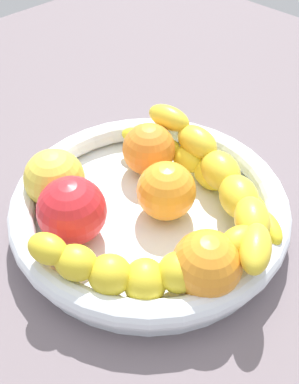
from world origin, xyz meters
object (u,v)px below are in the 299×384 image
at_px(banana_draped_left, 144,266).
at_px(orange_mid_left, 207,265).
at_px(orange_mid_right, 149,149).
at_px(fruit_bowl, 150,208).
at_px(banana_draped_right, 206,175).
at_px(apple_yellow, 55,179).
at_px(banana_arching_top, 222,179).
at_px(orange_front, 166,191).
at_px(tomato_red, 72,211).

xyz_separation_m(banana_draped_left, orange_mid_left, (0.04, 0.04, -0.00)).
relative_size(banana_draped_left, orange_mid_right, 2.77).
height_order(fruit_bowl, banana_draped_right, banana_draped_right).
relative_size(banana_draped_left, apple_yellow, 2.61).
bearing_deg(banana_draped_left, apple_yellow, 175.36).
relative_size(banana_draped_right, orange_mid_right, 3.96).
bearing_deg(apple_yellow, fruit_bowl, 35.38).
xyz_separation_m(banana_draped_right, apple_yellow, (-0.10, -0.13, 0.01)).
bearing_deg(fruit_bowl, orange_mid_right, 135.94).
height_order(banana_arching_top, orange_mid_right, banana_arching_top).
xyz_separation_m(banana_arching_top, orange_mid_left, (0.06, -0.09, -0.00)).
bearing_deg(orange_front, orange_mid_right, 149.85).
height_order(banana_arching_top, apple_yellow, same).
height_order(banana_draped_left, tomato_red, tomato_red).
distance_m(banana_draped_right, apple_yellow, 0.17).
bearing_deg(banana_draped_left, orange_front, 122.67).
distance_m(orange_mid_right, tomato_red, 0.13).
distance_m(banana_draped_left, banana_arching_top, 0.14).
bearing_deg(banana_draped_right, orange_front, -96.23).
distance_m(banana_draped_left, banana_draped_right, 0.15).
xyz_separation_m(orange_front, apple_yellow, (-0.10, -0.07, 0.00)).
distance_m(orange_front, tomato_red, 0.10).
height_order(fruit_bowl, orange_mid_right, orange_mid_right).
bearing_deg(banana_draped_left, orange_mid_right, 134.03).
bearing_deg(banana_draped_left, fruit_bowl, 132.65).
relative_size(banana_arching_top, orange_mid_left, 3.82).
bearing_deg(apple_yellow, orange_mid_right, 72.98).
height_order(orange_mid_right, tomato_red, tomato_red).
relative_size(banana_draped_right, banana_arching_top, 1.00).
bearing_deg(tomato_red, orange_mid_left, 18.77).
relative_size(banana_draped_left, banana_draped_right, 0.70).
xyz_separation_m(fruit_bowl, orange_mid_left, (0.10, -0.03, 0.03)).
bearing_deg(orange_mid_right, banana_draped_left, -45.97).
xyz_separation_m(fruit_bowl, orange_mid_right, (-0.05, 0.05, 0.02)).
height_order(fruit_bowl, apple_yellow, apple_yellow).
bearing_deg(banana_arching_top, orange_front, -122.60).
xyz_separation_m(orange_front, tomato_red, (-0.04, -0.09, 0.00)).
distance_m(orange_front, orange_mid_left, 0.10).
distance_m(banana_arching_top, orange_mid_right, 0.10).
distance_m(fruit_bowl, orange_mid_right, 0.07).
xyz_separation_m(banana_draped_right, orange_mid_left, (0.08, -0.10, 0.01)).
distance_m(fruit_bowl, apple_yellow, 0.11).
height_order(orange_front, apple_yellow, apple_yellow).
relative_size(banana_draped_right, apple_yellow, 3.73).
relative_size(banana_arching_top, apple_yellow, 3.74).
bearing_deg(orange_mid_left, tomato_red, -161.23).
relative_size(fruit_bowl, banana_draped_right, 1.22).
bearing_deg(apple_yellow, banana_draped_left, -4.64).
bearing_deg(orange_mid_right, orange_front, -30.15).
distance_m(banana_draped_right, orange_mid_left, 0.13).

